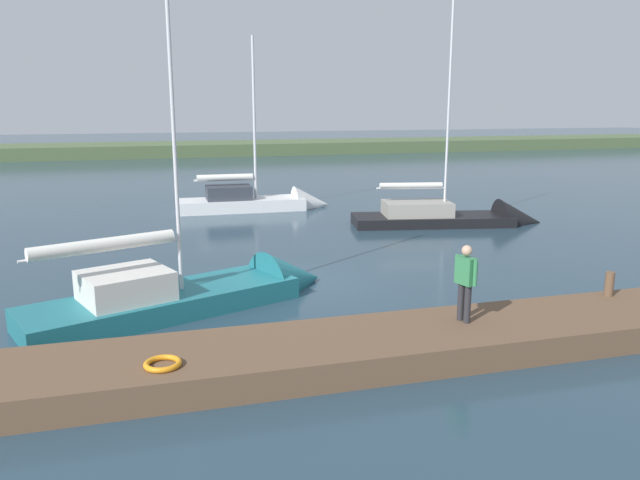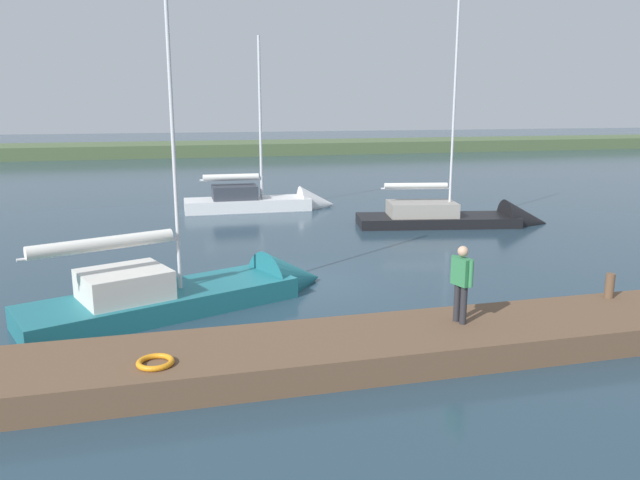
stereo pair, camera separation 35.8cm
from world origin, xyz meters
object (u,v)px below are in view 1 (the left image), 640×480
at_px(sailboat_far_left, 264,204).
at_px(sailboat_behind_pier, 208,296).
at_px(sailboat_outer_mooring, 462,221).
at_px(life_ring_buoy, 163,364).
at_px(person_on_dock, 465,278).
at_px(mooring_post_near, 609,284).

xyz_separation_m(sailboat_far_left, sailboat_behind_pier, (4.05, 13.99, -0.05)).
relative_size(sailboat_outer_mooring, sailboat_far_left, 1.14).
distance_m(life_ring_buoy, person_on_dock, 6.26).
xyz_separation_m(sailboat_far_left, person_on_dock, (-0.87, 18.33, 1.24)).
bearing_deg(sailboat_behind_pier, life_ring_buoy, -125.79).
height_order(mooring_post_near, life_ring_buoy, mooring_post_near).
relative_size(sailboat_outer_mooring, person_on_dock, 6.22).
xyz_separation_m(mooring_post_near, life_ring_buoy, (10.36, 1.29, -0.24)).
bearing_deg(mooring_post_near, sailboat_outer_mooring, -101.95).
relative_size(mooring_post_near, sailboat_far_left, 0.07).
height_order(sailboat_outer_mooring, sailboat_far_left, sailboat_outer_mooring).
xyz_separation_m(mooring_post_near, sailboat_outer_mooring, (-2.46, -11.63, -0.71)).
xyz_separation_m(life_ring_buoy, sailboat_far_left, (-5.29, -18.97, -0.35)).
relative_size(sailboat_far_left, person_on_dock, 5.46).
bearing_deg(sailboat_behind_pier, mooring_post_near, -43.81).
xyz_separation_m(sailboat_behind_pier, person_on_dock, (-4.92, 4.34, 1.28)).
bearing_deg(sailboat_outer_mooring, sailboat_behind_pier, -134.89).
relative_size(mooring_post_near, sailboat_outer_mooring, 0.06).
relative_size(sailboat_far_left, sailboat_behind_pier, 0.96).
bearing_deg(person_on_dock, sailboat_outer_mooring, -132.92).
height_order(life_ring_buoy, sailboat_far_left, sailboat_far_left).
xyz_separation_m(sailboat_outer_mooring, sailboat_far_left, (7.53, -6.04, 0.12)).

